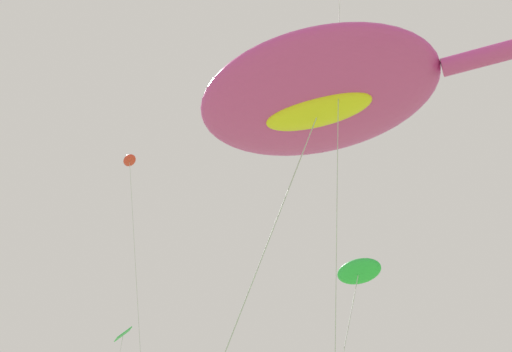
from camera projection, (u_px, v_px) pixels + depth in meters
The scene contains 4 objects.
big_show_kite at pixel (334, 92), 14.67m from camera, with size 9.47×14.43×12.95m.
small_kite_box_yellow at pixel (121, 348), 29.48m from camera, with size 1.80×2.60×14.62m.
small_kite_stunt_black at pixel (359, 274), 12.79m from camera, with size 3.67×1.12×8.26m.
small_kite_delta_white at pixel (130, 170), 27.84m from camera, with size 4.11×0.90×19.88m.
Camera 1 is at (-6.39, 2.73, 1.57)m, focal length 42.78 mm.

